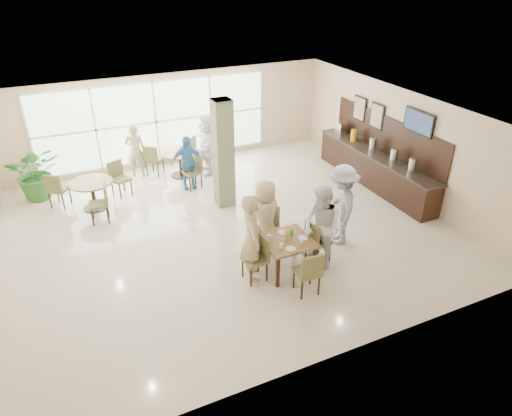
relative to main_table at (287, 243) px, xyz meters
name	(u,v)px	position (x,y,z in m)	size (l,w,h in m)	color
ground	(228,228)	(-0.48, 2.09, -0.66)	(10.00, 10.00, 0.00)	beige
room_shell	(225,163)	(-0.48, 2.09, 1.04)	(10.00, 10.00, 10.00)	white
window_bank	(156,122)	(-0.98, 6.55, 0.74)	(7.00, 0.04, 7.00)	silver
column	(223,154)	(-0.08, 3.29, 0.74)	(0.45, 0.45, 2.80)	#6B7450
main_table	(287,243)	(0.00, 0.00, 0.00)	(0.98, 0.98, 0.75)	brown
round_table_left	(92,188)	(-3.24, 4.49, -0.09)	(1.08, 1.08, 0.75)	brown
round_table_right	(180,158)	(-0.61, 5.50, -0.09)	(1.07, 1.07, 0.75)	brown
chairs_main_table	(288,250)	(0.04, 0.03, -0.19)	(2.01, 2.10, 0.95)	brown
chairs_table_left	(93,190)	(-3.22, 4.55, -0.19)	(2.19, 1.84, 0.95)	brown
chairs_table_right	(181,161)	(-0.59, 5.45, -0.19)	(1.98, 1.94, 0.95)	brown
tabletop_clutter	(288,238)	(-0.01, -0.04, 0.15)	(0.78, 0.80, 0.21)	white
buffet_counter	(375,167)	(4.22, 2.60, -0.11)	(0.64, 4.70, 1.95)	black
wall_tv	(419,122)	(4.46, 1.49, 1.49)	(0.06, 1.00, 0.58)	black
framed_art_a	(377,116)	(4.47, 3.09, 1.19)	(0.05, 0.55, 0.70)	black
framed_art_b	(360,108)	(4.47, 3.89, 1.19)	(0.05, 0.55, 0.70)	black
potted_plant	(36,172)	(-4.48, 5.73, 0.08)	(1.34, 1.34, 1.49)	#30712D
teen_left	(252,238)	(-0.73, 0.11, 0.27)	(0.68, 0.44, 1.85)	tan
teen_far	(265,217)	(-0.06, 0.89, 0.18)	(0.82, 0.45, 1.68)	tan
teen_right	(322,228)	(0.74, -0.10, 0.24)	(0.88, 0.69, 1.81)	white
teen_standing	(341,205)	(1.61, 0.49, 0.28)	(1.21, 0.70, 1.88)	#979799
adult_a	(187,162)	(-0.66, 4.62, 0.11)	(0.90, 0.51, 1.53)	#4183C5
adult_b	(207,144)	(0.21, 5.40, 0.23)	(1.66, 0.72, 1.79)	white
adult_standing	(136,151)	(-1.78, 6.01, 0.15)	(0.59, 0.39, 1.61)	tan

